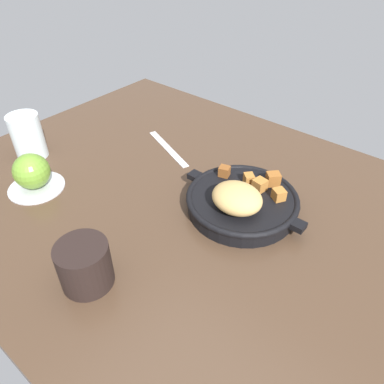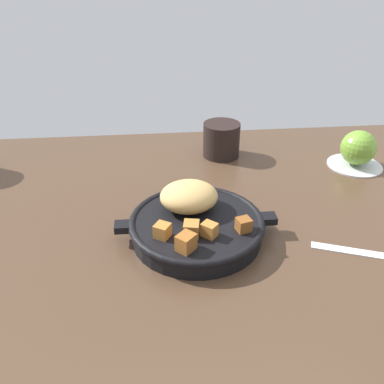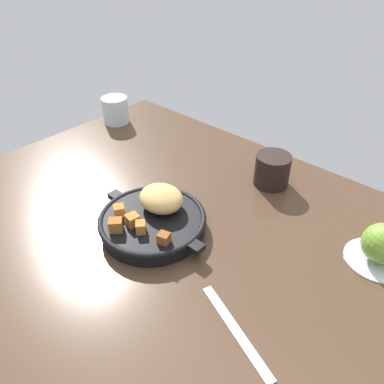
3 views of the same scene
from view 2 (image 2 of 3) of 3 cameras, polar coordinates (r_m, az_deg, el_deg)
name	(u,v)px [view 2 (image 2 of 3)]	position (r cm, az deg, el deg)	size (l,w,h in cm)	color
ground_plane	(227,225)	(71.23, 5.01, -4.70)	(116.76, 81.60, 2.40)	#473323
cast_iron_skillet	(195,222)	(65.14, 0.48, -4.25)	(26.24, 21.95, 7.98)	black
saucer_plate	(354,165)	(95.07, 22.15, 3.65)	(11.68, 11.68, 0.60)	#B7BABF
red_apple	(358,148)	(93.47, 22.63, 5.85)	(7.46, 7.46, 7.46)	olive
butter_knife	(374,254)	(68.41, 24.47, -8.07)	(18.65, 1.60, 0.36)	silver
coffee_mug_dark	(221,140)	(91.76, 4.21, 7.44)	(8.29, 8.29, 7.72)	black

